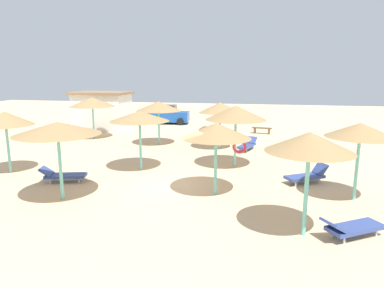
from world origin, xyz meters
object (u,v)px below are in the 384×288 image
(parasol_2, at_px, (310,142))
(lounger_0, at_px, (248,145))
(parasol_8, at_px, (92,102))
(lounger_3, at_px, (307,176))
(parasol_6, at_px, (5,119))
(bench_1, at_px, (262,129))
(parasol_0, at_px, (220,108))
(lounger_1, at_px, (62,175))
(parasol_7, at_px, (236,113))
(beach_cabana, at_px, (102,111))
(parasol_1, at_px, (57,128))
(parked_car, at_px, (167,115))
(parasol_5, at_px, (140,116))
(lounger_2, at_px, (351,227))
(bench_0, at_px, (204,129))
(parasol_9, at_px, (216,131))
(parasol_3, at_px, (360,130))
(parasol_4, at_px, (158,106))

(parasol_2, distance_m, lounger_0, 11.64)
(parasol_8, xyz_separation_m, lounger_3, (13.84, -7.75, -2.28))
(parasol_2, distance_m, lounger_3, 5.70)
(parasol_6, xyz_separation_m, bench_1, (11.57, 13.29, -2.22))
(parasol_0, relative_size, lounger_1, 1.44)
(parasol_6, height_order, parasol_8, parasol_8)
(parasol_2, xyz_separation_m, parasol_7, (-2.57, 7.06, -0.04))
(lounger_1, bearing_deg, parasol_0, 54.01)
(lounger_0, height_order, beach_cabana, beach_cabana)
(parasol_2, distance_m, bench_1, 17.45)
(parasol_7, height_order, lounger_3, parasol_7)
(parasol_6, xyz_separation_m, lounger_0, (10.75, 7.24, -2.25))
(parasol_1, distance_m, parked_car, 20.00)
(parasol_5, relative_size, lounger_2, 1.47)
(parked_car, distance_m, beach_cabana, 6.17)
(lounger_0, distance_m, parked_car, 12.66)
(bench_0, bearing_deg, lounger_2, -66.53)
(parasol_6, bearing_deg, parasol_7, 16.81)
(parasol_9, xyz_separation_m, lounger_3, (3.66, 2.18, -2.17))
(parasol_2, height_order, parked_car, parasol_2)
(parked_car, bearing_deg, parasol_7, -61.99)
(lounger_1, relative_size, lounger_2, 1.03)
(parasol_5, bearing_deg, parasol_6, -164.22)
(bench_1, bearing_deg, parasol_3, -76.02)
(lounger_2, bearing_deg, parasol_8, 138.62)
(parasol_0, relative_size, lounger_3, 1.51)
(parasol_0, relative_size, parasol_6, 1.00)
(parasol_8, bearing_deg, bench_1, 20.24)
(parasol_3, xyz_separation_m, parasol_8, (-15.31, 9.50, -0.00))
(parasol_5, relative_size, bench_0, 1.88)
(parasol_9, height_order, beach_cabana, beach_cabana)
(parasol_2, distance_m, lounger_1, 10.41)
(bench_0, distance_m, parked_car, 6.46)
(parasol_2, distance_m, parasol_8, 18.40)
(parasol_2, height_order, bench_1, parasol_2)
(parasol_1, relative_size, parasol_5, 1.07)
(parasol_7, xyz_separation_m, lounger_3, (3.25, -1.95, -2.38))
(lounger_3, bearing_deg, bench_1, 99.31)
(bench_0, bearing_deg, parasol_4, -115.25)
(parasol_8, bearing_deg, parasol_6, -88.19)
(parasol_8, bearing_deg, beach_cabana, 106.56)
(parasol_7, bearing_deg, lounger_0, 83.85)
(parasol_6, height_order, parasol_7, parasol_7)
(parasol_0, relative_size, lounger_2, 1.48)
(parasol_6, xyz_separation_m, bench_0, (7.17, 12.34, -2.22))
(lounger_3, bearing_deg, parked_car, 123.86)
(parasol_3, distance_m, lounger_0, 9.20)
(lounger_1, bearing_deg, parasol_2, -17.95)
(parasol_5, height_order, lounger_3, parasol_5)
(parasol_2, relative_size, parked_car, 0.74)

